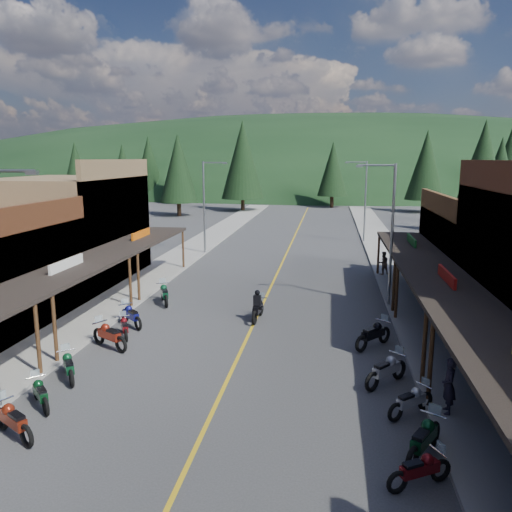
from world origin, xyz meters
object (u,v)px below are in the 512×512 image
at_px(pine_3, 333,169).
at_px(pine_11, 483,168).
at_px(bike_west_6, 68,365).
at_px(shop_west_3, 69,230).
at_px(bike_west_4, 13,419).
at_px(pedestrian_east_b, 383,263).
at_px(bike_east_8, 373,333).
at_px(pedestrian_east_a, 449,386).
at_px(bike_west_10, 164,293).
at_px(bike_east_5, 424,437).
at_px(shop_east_3, 497,255).
at_px(pine_4, 426,165).
at_px(bike_west_7, 109,334).
at_px(bike_east_6, 411,400).
at_px(bike_east_4, 420,468).
at_px(bike_west_8, 124,326).
at_px(streetlight_3, 364,198).
at_px(pine_7, 149,163).
at_px(bike_east_7, 386,369).
at_px(streetlight_1, 206,203).
at_px(pine_1, 179,164).
at_px(pine_9, 500,174).
at_px(pine_10, 178,169).
at_px(pine_8, 123,177).
at_px(pine_5, 511,160).
at_px(pine_0, 76,169).
at_px(rider_on_bike, 258,308).
at_px(bike_west_5, 40,392).
at_px(pine_2, 243,160).
at_px(streetlight_2, 389,229).
at_px(bike_west_9, 131,314).

xyz_separation_m(pine_3, pine_11, (16.00, -28.00, 0.70)).
bearing_deg(bike_west_6, shop_west_3, 82.09).
distance_m(bike_west_4, pedestrian_east_b, 26.51).
xyz_separation_m(bike_east_8, pedestrian_east_a, (1.89, -5.82, 0.41)).
distance_m(bike_west_4, bike_west_10, 14.21).
distance_m(pine_11, bike_east_5, 47.29).
height_order(shop_east_3, pine_3, pine_3).
bearing_deg(pine_4, bike_west_7, -111.53).
xyz_separation_m(pine_4, bike_east_6, (-11.54, -64.43, -6.67)).
xyz_separation_m(bike_east_4, pedestrian_east_a, (1.51, 3.83, 0.54)).
bearing_deg(bike_west_8, pedestrian_east_a, -50.60).
relative_size(streetlight_3, pine_7, 0.64).
bearing_deg(pine_7, bike_east_7, -64.16).
relative_size(streetlight_3, bike_west_4, 3.65).
xyz_separation_m(streetlight_1, bike_east_8, (12.69, -20.48, -3.79)).
relative_size(bike_east_5, pedestrian_east_a, 1.22).
height_order(pine_1, pine_7, same).
xyz_separation_m(shop_west_3, bike_west_4, (8.26, -18.84, -2.89)).
distance_m(pine_9, pine_10, 42.30).
relative_size(pine_8, bike_west_8, 5.30).
bearing_deg(bike_east_7, bike_east_6, -33.37).
bearing_deg(pine_11, pine_5, 67.62).
height_order(streetlight_3, bike_west_10, streetlight_3).
bearing_deg(pedestrian_east_a, pine_0, -143.42).
bearing_deg(rider_on_bike, pine_9, 63.86).
distance_m(bike_west_4, bike_west_5, 1.89).
bearing_deg(pine_2, shop_east_3, -63.04).
distance_m(pine_7, pine_9, 64.01).
bearing_deg(bike_east_6, pine_8, 172.10).
xyz_separation_m(bike_west_6, pedestrian_east_a, (13.58, -0.79, 0.50)).
height_order(streetlight_2, bike_west_10, streetlight_2).
distance_m(pine_1, pine_8, 30.09).
bearing_deg(pine_11, shop_east_3, -103.17).
height_order(pine_2, pine_4, pine_2).
relative_size(pine_1, pedestrian_east_a, 6.69).
relative_size(shop_east_3, pine_4, 0.87).
bearing_deg(pedestrian_east_a, pine_11, 164.58).
bearing_deg(shop_west_3, bike_east_4, -44.31).
distance_m(pine_2, bike_west_9, 55.98).
distance_m(shop_west_3, bike_west_8, 13.33).
bearing_deg(pedestrian_east_b, pine_2, -92.47).
bearing_deg(pine_1, pine_5, 1.97).
relative_size(pine_7, bike_east_8, 5.33).
bearing_deg(bike_west_7, shop_west_3, 65.29).
relative_size(streetlight_1, bike_west_5, 4.16).
bearing_deg(streetlight_3, pine_5, 57.22).
bearing_deg(pine_1, pedestrian_east_b, -59.94).
bearing_deg(pedestrian_east_b, pine_8, -64.54).
bearing_deg(pine_0, pine_4, -1.97).
bearing_deg(streetlight_3, bike_west_8, -113.66).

